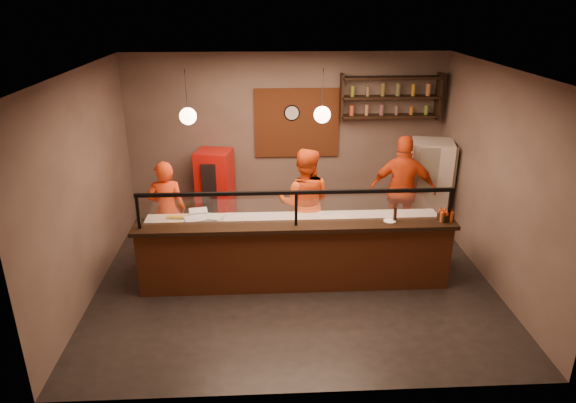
{
  "coord_description": "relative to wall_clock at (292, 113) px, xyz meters",
  "views": [
    {
      "loc": [
        -0.47,
        -7.01,
        4.12
      ],
      "look_at": [
        -0.08,
        0.3,
        1.19
      ],
      "focal_mm": 32.0,
      "sensor_mm": 36.0,
      "label": 1
    }
  ],
  "objects": [
    {
      "name": "condiment_caddy",
      "position": [
        2.1,
        -2.71,
        -0.99
      ],
      "size": [
        0.24,
        0.21,
        0.11
      ],
      "primitive_type": "cube",
      "rotation": [
        0.0,
        0.0,
        0.38
      ],
      "color": "black",
      "rests_on": "counter_ledge"
    },
    {
      "name": "prep_tub_a",
      "position": [
        -1.33,
        -2.33,
        -1.13
      ],
      "size": [
        0.34,
        0.3,
        0.14
      ],
      "primitive_type": "cube",
      "rotation": [
        0.0,
        0.0,
        -0.38
      ],
      "color": "silver",
      "rests_on": "worktop"
    },
    {
      "name": "worktop_cabinet",
      "position": [
        -0.1,
        -2.26,
        -1.68
      ],
      "size": [
        4.6,
        0.75,
        0.85
      ],
      "primitive_type": "cube",
      "color": "gray",
      "rests_on": "floor"
    },
    {
      "name": "cook_mid",
      "position": [
        0.12,
        -1.63,
        -1.16
      ],
      "size": [
        1.01,
        0.85,
        1.87
      ],
      "primitive_type": "imported",
      "rotation": [
        0.0,
        0.0,
        2.97
      ],
      "color": "#D54814",
      "rests_on": "floor"
    },
    {
      "name": "prep_tub_c",
      "position": [
        -1.58,
        -2.43,
        -1.12
      ],
      "size": [
        0.37,
        0.33,
        0.16
      ],
      "primitive_type": "cube",
      "rotation": [
        0.0,
        0.0,
        0.29
      ],
      "color": "silver",
      "rests_on": "worktop"
    },
    {
      "name": "counter_ledge",
      "position": [
        -0.1,
        -2.76,
        -1.07
      ],
      "size": [
        4.7,
        0.37,
        0.06
      ],
      "primitive_type": "cube",
      "color": "black",
      "rests_on": "service_counter"
    },
    {
      "name": "pendant_right",
      "position": [
        0.3,
        -2.26,
        0.45
      ],
      "size": [
        0.24,
        0.24,
        0.77
      ],
      "color": "black",
      "rests_on": "ceiling"
    },
    {
      "name": "cook_left",
      "position": [
        -2.15,
        -1.6,
        -1.25
      ],
      "size": [
        0.65,
        0.46,
        1.69
      ],
      "primitive_type": "imported",
      "rotation": [
        0.0,
        0.0,
        3.23
      ],
      "color": "red",
      "rests_on": "floor"
    },
    {
      "name": "wall_front",
      "position": [
        -0.1,
        -4.96,
        -0.5
      ],
      "size": [
        6.0,
        0.0,
        6.0
      ],
      "primitive_type": "plane",
      "rotation": [
        -1.57,
        0.0,
        0.0
      ],
      "color": "#735F54",
      "rests_on": "floor"
    },
    {
      "name": "cook_right",
      "position": [
        1.88,
        -1.2,
        -1.13
      ],
      "size": [
        1.21,
        0.71,
        1.94
      ],
      "primitive_type": "imported",
      "rotation": [
        0.0,
        0.0,
        2.93
      ],
      "color": "#DF4415",
      "rests_on": "floor"
    },
    {
      "name": "red_cooler",
      "position": [
        -1.46,
        -0.31,
        -1.36
      ],
      "size": [
        0.74,
        0.69,
        1.48
      ],
      "primitive_type": "cube",
      "rotation": [
        0.0,
        0.0,
        -0.2
      ],
      "color": "#BA120C",
      "rests_on": "floor"
    },
    {
      "name": "wall_shelving",
      "position": [
        1.8,
        -0.14,
        0.3
      ],
      "size": [
        1.84,
        0.28,
        0.85
      ],
      "color": "black",
      "rests_on": "wall_back"
    },
    {
      "name": "sneeze_guard",
      "position": [
        -0.1,
        -2.76,
        -0.73
      ],
      "size": [
        4.5,
        0.05,
        0.52
      ],
      "color": "white",
      "rests_on": "counter_ledge"
    },
    {
      "name": "worktop",
      "position": [
        -0.1,
        -2.26,
        -1.23
      ],
      "size": [
        4.6,
        0.75,
        0.05
      ],
      "primitive_type": "cube",
      "color": "silver",
      "rests_on": "worktop_cabinet"
    },
    {
      "name": "wall_clock",
      "position": [
        0.0,
        0.0,
        0.0
      ],
      "size": [
        0.3,
        0.04,
        0.3
      ],
      "primitive_type": "cylinder",
      "rotation": [
        1.57,
        0.0,
        0.0
      ],
      "color": "black",
      "rests_on": "wall_back"
    },
    {
      "name": "rolling_pin",
      "position": [
        -1.87,
        -2.08,
        -1.17
      ],
      "size": [
        0.39,
        0.1,
        0.07
      ],
      "primitive_type": "cylinder",
      "rotation": [
        0.0,
        1.57,
        -0.1
      ],
      "color": "yellow",
      "rests_on": "worktop"
    },
    {
      "name": "small_plate",
      "position": [
        1.28,
        -2.7,
        -1.03
      ],
      "size": [
        0.21,
        0.21,
        0.01
      ],
      "primitive_type": "cylinder",
      "rotation": [
        0.0,
        0.0,
        -0.16
      ],
      "color": "white",
      "rests_on": "counter_ledge"
    },
    {
      "name": "brick_patch",
      "position": [
        0.1,
        0.01,
        -0.2
      ],
      "size": [
        1.6,
        0.04,
        1.3
      ],
      "primitive_type": "cube",
      "color": "brown",
      "rests_on": "wall_back"
    },
    {
      "name": "wall_back",
      "position": [
        -0.1,
        0.04,
        -0.5
      ],
      "size": [
        6.0,
        0.0,
        6.0
      ],
      "primitive_type": "plane",
      "rotation": [
        1.57,
        0.0,
        0.0
      ],
      "color": "#735F54",
      "rests_on": "floor"
    },
    {
      "name": "prep_tub_b",
      "position": [
        -1.58,
        -2.08,
        -1.13
      ],
      "size": [
        0.31,
        0.26,
        0.14
      ],
      "primitive_type": "cube",
      "rotation": [
        0.0,
        0.0,
        0.17
      ],
      "color": "white",
      "rests_on": "worktop"
    },
    {
      "name": "pendant_left",
      "position": [
        -1.6,
        -2.26,
        0.45
      ],
      "size": [
        0.24,
        0.24,
        0.77
      ],
      "color": "black",
      "rests_on": "ceiling"
    },
    {
      "name": "wall_left",
      "position": [
        -3.1,
        -2.46,
        -0.5
      ],
      "size": [
        0.0,
        5.0,
        5.0
      ],
      "primitive_type": "plane",
      "rotation": [
        1.57,
        0.0,
        1.57
      ],
      "color": "#735F54",
      "rests_on": "floor"
    },
    {
      "name": "fridge",
      "position": [
        2.5,
        -0.73,
        -1.24
      ],
      "size": [
        0.85,
        0.81,
        1.71
      ],
      "primitive_type": "cube",
      "rotation": [
        0.0,
        0.0,
        -0.23
      ],
      "color": "beige",
      "rests_on": "floor"
    },
    {
      "name": "wall_right",
      "position": [
        2.9,
        -2.46,
        -0.5
      ],
      "size": [
        0.0,
        5.0,
        5.0
      ],
      "primitive_type": "plane",
      "rotation": [
        1.57,
        0.0,
        -1.57
      ],
      "color": "#735F54",
      "rests_on": "floor"
    },
    {
      "name": "floor",
      "position": [
        -0.1,
        -2.46,
        -2.1
      ],
      "size": [
        6.0,
        6.0,
        0.0
      ],
      "primitive_type": "plane",
      "color": "black",
      "rests_on": "ground"
    },
    {
      "name": "service_counter",
      "position": [
        -0.1,
        -2.76,
        -1.6
      ],
      "size": [
        4.6,
        0.25,
        1.0
      ],
      "primitive_type": "cube",
      "color": "brown",
      "rests_on": "floor"
    },
    {
      "name": "pepper_mill",
      "position": [
        1.35,
        -2.7,
        -0.93
      ],
      "size": [
        0.06,
        0.06,
        0.22
      ],
      "primitive_type": "cylinder",
      "rotation": [
        0.0,
        0.0,
        0.25
      ],
      "color": "black",
      "rests_on": "counter_ledge"
    },
    {
      "name": "pizza_dough",
      "position": [
        0.56,
        -2.37,
        -1.19
      ],
      "size": [
        0.76,
        0.76,
        0.01
      ],
      "primitive_type": "cylinder",
      "rotation": [
        0.0,
        0.0,
        0.43
      ],
      "color": "beige",
      "rests_on": "worktop"
    },
    {
      "name": "ceiling",
      "position": [
        -0.1,
        -2.46,
        1.1
      ],
      "size": [
        6.0,
        6.0,
        0.0
      ],
      "primitive_type": "plane",
      "rotation": [
        3.14,
        0.0,
        0.0
      ],
      "color": "#362E2A",
      "rests_on": "wall_back"
    }
  ]
}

